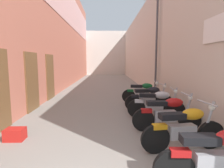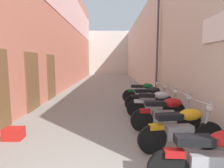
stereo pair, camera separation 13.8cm
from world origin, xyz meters
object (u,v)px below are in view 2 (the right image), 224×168
motorcycle_nearest (214,158)px  motorcycle_third (166,113)px  motorcycle_second (182,128)px  motorcycle_sixth (143,92)px  street_lamp (156,41)px  motorcycle_fifth (149,97)px  plastic_crate (14,133)px  motorcycle_fourth (156,104)px

motorcycle_nearest → motorcycle_third: bearing=90.0°
motorcycle_nearest → motorcycle_second: bearing=90.0°
motorcycle_third → motorcycle_sixth: 3.29m
motorcycle_sixth → street_lamp: 2.61m
motorcycle_fifth → motorcycle_sixth: 1.19m
motorcycle_nearest → plastic_crate: size_ratio=4.21×
motorcycle_third → motorcycle_sixth: bearing=90.0°
motorcycle_fourth → street_lamp: 3.96m
motorcycle_third → motorcycle_fifth: bearing=90.0°
motorcycle_nearest → motorcycle_second: (-0.00, 1.15, 0.00)m
motorcycle_second → motorcycle_third: same height
motorcycle_fourth → plastic_crate: (-3.79, -1.56, -0.36)m
plastic_crate → motorcycle_fourth: bearing=22.4°
motorcycle_sixth → street_lamp: (0.70, 0.92, 2.34)m
motorcycle_second → motorcycle_sixth: same height
motorcycle_second → motorcycle_fourth: bearing=90.0°
motorcycle_fourth → motorcycle_sixth: bearing=90.0°
motorcycle_fifth → motorcycle_sixth: size_ratio=1.00×
motorcycle_second → motorcycle_third: (0.00, 1.10, 0.00)m
motorcycle_fifth → motorcycle_sixth: (-0.00, 1.19, 0.00)m
plastic_crate → street_lamp: size_ratio=0.09×
motorcycle_fifth → street_lamp: 3.22m
motorcycle_sixth → motorcycle_second: bearing=-90.0°
motorcycle_nearest → motorcycle_sixth: same height
plastic_crate → street_lamp: bearing=46.2°
motorcycle_second → motorcycle_fourth: same height
motorcycle_third → motorcycle_second: bearing=-90.0°
motorcycle_third → plastic_crate: motorcycle_third is taller
motorcycle_fifth → plastic_crate: size_ratio=4.20×
motorcycle_fourth → street_lamp: (0.70, 3.12, 2.34)m
motorcycle_nearest → plastic_crate: motorcycle_nearest is taller
plastic_crate → street_lamp: street_lamp is taller
street_lamp → motorcycle_sixth: bearing=-127.5°
motorcycle_third → motorcycle_sixth: size_ratio=1.00×
motorcycle_second → motorcycle_fifth: same height
motorcycle_nearest → motorcycle_fourth: (-0.00, 3.34, 0.00)m
street_lamp → plastic_crate: bearing=-133.8°
motorcycle_second → plastic_crate: 3.86m
motorcycle_fifth → motorcycle_second: bearing=-90.0°
street_lamp → motorcycle_nearest: bearing=-96.2°
motorcycle_third → street_lamp: street_lamp is taller
motorcycle_second → motorcycle_fifth: size_ratio=1.00×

